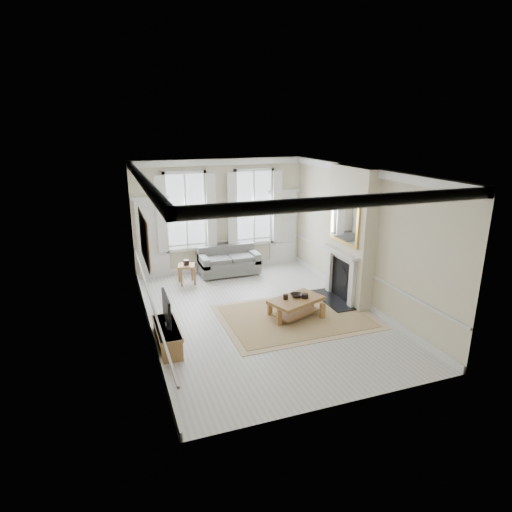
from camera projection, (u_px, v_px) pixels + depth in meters
name	position (u px, v px, depth m)	size (l,w,h in m)	color
floor	(262.00, 315.00, 10.16)	(7.20, 7.20, 0.00)	#B7B5AD
ceiling	(263.00, 170.00, 9.16)	(7.20, 7.20, 0.00)	white
back_wall	(221.00, 216.00, 12.90)	(5.20, 5.20, 0.00)	beige
left_wall	(145.00, 258.00, 8.82)	(7.20, 7.20, 0.00)	beige
right_wall	(361.00, 237.00, 10.50)	(7.20, 7.20, 0.00)	beige
window_left	(186.00, 212.00, 12.45)	(1.26, 0.20, 2.20)	#B2BCC6
window_right	(254.00, 207.00, 13.13)	(1.26, 0.20, 2.20)	#B2BCC6
door_left	(153.00, 240.00, 12.36)	(0.90, 0.08, 2.30)	silver
door_right	(283.00, 228.00, 13.68)	(0.90, 0.08, 2.30)	silver
painting	(144.00, 238.00, 9.00)	(0.05, 1.66, 1.06)	#BE7B20
chimney_breast	(351.00, 235.00, 10.62)	(0.35, 1.70, 3.38)	beige
hearth	(332.00, 300.00, 10.98)	(0.55, 1.50, 0.05)	black
fireplace	(341.00, 273.00, 10.84)	(0.21, 1.45, 1.33)	silver
mirror	(344.00, 222.00, 10.45)	(0.06, 1.26, 1.06)	gold
sofa	(229.00, 263.00, 12.88)	(1.76, 0.86, 0.84)	#60605D
side_table	(187.00, 268.00, 12.06)	(0.55, 0.55, 0.56)	brown
rug	(296.00, 316.00, 10.07)	(3.50, 2.60, 0.02)	#9D8751
coffee_table	(296.00, 302.00, 9.96)	(1.43, 1.12, 0.47)	brown
ceramic_pot_a	(286.00, 297.00, 9.88)	(0.12, 0.12, 0.12)	black
ceramic_pot_b	(305.00, 296.00, 9.93)	(0.15, 0.15, 0.11)	black
bowl	(296.00, 295.00, 10.03)	(0.28, 0.28, 0.07)	black
tv_stand	(167.00, 337.00, 8.63)	(0.41, 1.28, 0.46)	brown
tv	(167.00, 309.00, 8.46)	(0.08, 0.90, 0.68)	black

